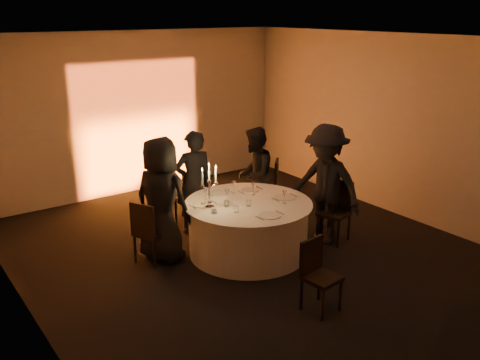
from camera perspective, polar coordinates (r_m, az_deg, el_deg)
floor at (r=7.78m, az=0.86°, el=-7.76°), size 7.00×7.00×0.00m
ceiling at (r=7.03m, az=0.98°, el=14.90°), size 7.00×7.00×0.00m
wall_back at (r=10.22m, az=-10.88°, el=7.01°), size 7.00×0.00×7.00m
wall_left at (r=6.06m, az=-22.60°, el=-1.44°), size 0.00×7.00×7.00m
wall_right at (r=9.31m, az=16.03°, el=5.61°), size 0.00×7.00×7.00m
uplighter_fixture at (r=10.32m, az=-9.71°, el=-1.15°), size 0.25×0.12×0.10m
banquet_table at (r=7.62m, az=0.88°, el=-5.15°), size 1.80×1.80×0.77m
chair_left at (r=7.39m, az=-9.80°, el=-5.19°), size 0.52×0.52×0.89m
chair_back_left at (r=8.53m, az=-5.12°, el=-1.55°), size 0.46×0.46×0.96m
chair_back_right at (r=9.19m, az=3.24°, el=-0.29°), size 0.56×0.56×0.91m
chair_right at (r=8.15m, az=10.26°, el=-2.88°), size 0.50×0.50×0.92m
chair_front at (r=6.30m, az=8.24°, el=-9.58°), size 0.42×0.42×0.85m
guest_left at (r=7.37m, az=-8.37°, el=-2.09°), size 0.89×1.01×1.75m
guest_back_left at (r=8.21m, az=-4.93°, el=-0.29°), size 0.66×0.50×1.63m
guest_back_right at (r=8.72m, az=1.56°, el=0.60°), size 0.96×0.94×1.56m
guest_right at (r=7.93m, az=9.10°, el=-0.49°), size 0.95×1.30×1.80m
plate_left at (r=7.41m, az=-3.95°, el=-2.53°), size 0.36×0.29×0.08m
plate_back_left at (r=7.85m, az=-2.19°, el=-1.40°), size 0.36×0.29×0.01m
plate_back_right at (r=7.97m, az=1.09°, el=-1.08°), size 0.35×0.26×0.01m
plate_right at (r=7.69m, az=4.79°, el=-1.86°), size 0.36×0.29×0.01m
plate_front at (r=7.01m, az=3.20°, el=-3.79°), size 0.36×0.29×0.01m
coffee_cup at (r=7.11m, az=-2.81°, el=-3.27°), size 0.11×0.11×0.07m
candelabra at (r=7.22m, az=-3.28°, el=-1.32°), size 0.27×0.13×0.64m
wine_glass_a at (r=7.54m, az=-3.69°, el=-1.19°), size 0.07×0.07×0.19m
wine_glass_b at (r=7.74m, az=1.46°, el=-0.64°), size 0.07×0.07×0.19m
wine_glass_c at (r=7.42m, az=4.76°, el=-1.52°), size 0.07×0.07×0.19m
wine_glass_d at (r=7.46m, az=-1.39°, el=-1.35°), size 0.07×0.07×0.19m
wine_glass_e at (r=7.80m, az=-0.65°, el=-0.50°), size 0.07×0.07×0.19m
tumbler_a at (r=7.33m, az=0.92°, el=-2.47°), size 0.07×0.07×0.09m
tumbler_b at (r=7.32m, az=-1.45°, el=-2.51°), size 0.07×0.07×0.09m
tumbler_c at (r=7.11m, az=-0.41°, el=-3.13°), size 0.07×0.07×0.09m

